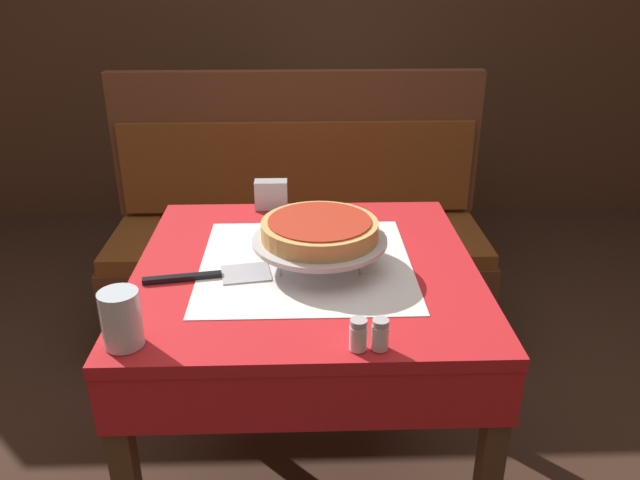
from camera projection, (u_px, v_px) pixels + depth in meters
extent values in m
cube|color=red|center=(306.00, 269.00, 1.60)|extent=(0.86, 0.86, 0.03)
cube|color=white|center=(306.00, 263.00, 1.59)|extent=(0.53, 0.53, 0.00)
cube|color=red|center=(306.00, 298.00, 1.63)|extent=(0.86, 0.86, 0.14)
cube|color=#4C331E|center=(188.00, 316.00, 2.10)|extent=(0.05, 0.05, 0.72)
cube|color=#4C331E|center=(422.00, 312.00, 2.12)|extent=(0.05, 0.05, 0.72)
cube|color=beige|center=(348.00, 116.00, 3.11)|extent=(0.83, 0.83, 0.03)
cube|color=white|center=(348.00, 113.00, 3.10)|extent=(0.51, 0.51, 0.00)
cube|color=beige|center=(348.00, 135.00, 3.15)|extent=(0.82, 0.82, 0.16)
cube|color=#4C331E|center=(272.00, 216.00, 2.91)|extent=(0.05, 0.05, 0.72)
cube|color=#4C331E|center=(432.00, 214.00, 2.93)|extent=(0.05, 0.05, 0.72)
cube|color=#4C331E|center=(277.00, 167.00, 3.60)|extent=(0.05, 0.05, 0.72)
cube|color=#4C331E|center=(407.00, 165.00, 3.62)|extent=(0.05, 0.05, 0.72)
cube|color=brown|center=(299.00, 290.00, 2.59)|extent=(1.50, 0.51, 0.41)
cube|color=brown|center=(298.00, 238.00, 2.49)|extent=(1.47, 0.50, 0.06)
cube|color=brown|center=(297.00, 144.00, 2.56)|extent=(1.50, 0.06, 0.59)
cube|color=brown|center=(297.00, 168.00, 2.56)|extent=(1.44, 0.02, 0.38)
cube|color=#4C2D1E|center=(300.00, 10.00, 3.45)|extent=(6.00, 0.04, 2.40)
cylinder|color=#ADADB2|center=(318.00, 236.00, 1.67)|extent=(0.01, 0.01, 0.06)
cylinder|color=#ADADB2|center=(280.00, 265.00, 1.51)|extent=(0.01, 0.01, 0.06)
cylinder|color=#ADADB2|center=(361.00, 264.00, 1.52)|extent=(0.01, 0.01, 0.06)
cylinder|color=#ADADB2|center=(320.00, 245.00, 1.56)|extent=(0.23, 0.23, 0.01)
cylinder|color=silver|center=(320.00, 243.00, 1.56)|extent=(0.33, 0.33, 0.01)
cylinder|color=silver|center=(320.00, 240.00, 1.55)|extent=(0.34, 0.34, 0.01)
cylinder|color=tan|center=(320.00, 230.00, 1.54)|extent=(0.29, 0.29, 0.04)
cylinder|color=red|center=(320.00, 221.00, 1.53)|extent=(0.26, 0.26, 0.01)
cube|color=#BCBCC1|center=(246.00, 273.00, 1.53)|extent=(0.13, 0.12, 0.00)
cube|color=black|center=(182.00, 277.00, 1.51)|extent=(0.19, 0.05, 0.01)
cylinder|color=silver|center=(121.00, 319.00, 1.23)|extent=(0.08, 0.08, 0.12)
cylinder|color=silver|center=(358.00, 338.00, 1.23)|extent=(0.04, 0.04, 0.05)
cylinder|color=#B7B7BC|center=(359.00, 323.00, 1.22)|extent=(0.03, 0.03, 0.01)
cylinder|color=silver|center=(380.00, 337.00, 1.23)|extent=(0.03, 0.03, 0.05)
cylinder|color=#B7B7BC|center=(381.00, 323.00, 1.22)|extent=(0.03, 0.03, 0.01)
cube|color=#B2B2B7|center=(271.00, 195.00, 1.92)|extent=(0.10, 0.05, 0.09)
cube|color=black|center=(336.00, 114.00, 3.02)|extent=(0.13, 0.13, 0.03)
cylinder|color=black|center=(336.00, 99.00, 2.99)|extent=(0.01, 0.01, 0.11)
cylinder|color=red|center=(335.00, 100.00, 3.03)|extent=(0.04, 0.04, 0.09)
cylinder|color=white|center=(336.00, 104.00, 2.96)|extent=(0.04, 0.04, 0.09)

